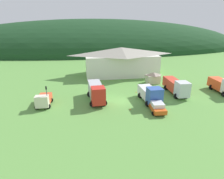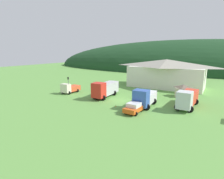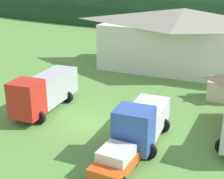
% 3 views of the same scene
% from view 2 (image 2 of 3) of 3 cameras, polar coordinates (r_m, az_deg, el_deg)
% --- Properties ---
extents(ground_plane, '(200.00, 200.00, 0.00)m').
position_cam_2_polar(ground_plane, '(36.31, 3.14, -3.57)').
color(ground_plane, '#5B9342').
extents(forested_hill_backdrop, '(165.77, 60.00, 30.85)m').
position_cam_2_polar(forested_hill_backdrop, '(105.11, 21.79, 5.81)').
color(forested_hill_backdrop, '#193D1E').
rests_on(forested_hill_backdrop, ground).
extents(depot_building, '(20.62, 9.79, 7.52)m').
position_cam_2_polar(depot_building, '(51.51, 16.49, 4.97)').
color(depot_building, white).
rests_on(depot_building, ground).
extents(play_shed_cream, '(3.23, 2.49, 2.62)m').
position_cam_2_polar(play_shed_cream, '(42.21, 21.30, -0.29)').
color(play_shed_cream, beige).
rests_on(play_shed_cream, ground).
extents(light_truck_cream, '(2.67, 4.65, 2.35)m').
position_cam_2_polar(light_truck_cream, '(43.90, -13.03, 0.39)').
color(light_truck_cream, beige).
rests_on(light_truck_cream, ground).
extents(crane_truck_red, '(3.38, 8.07, 3.49)m').
position_cam_2_polar(crane_truck_red, '(38.81, -2.19, 0.25)').
color(crane_truck_red, red).
rests_on(crane_truck_red, ground).
extents(box_truck_blue, '(3.36, 6.74, 3.35)m').
position_cam_2_polar(box_truck_blue, '(32.75, 10.08, -2.47)').
color(box_truck_blue, '#3356AD').
rests_on(box_truck_blue, ground).
extents(tow_truck_silver, '(3.24, 8.52, 3.33)m').
position_cam_2_polar(tow_truck_silver, '(34.32, 22.47, -2.47)').
color(tow_truck_silver, silver).
rests_on(tow_truck_silver, ground).
extents(service_pickup_orange, '(2.64, 5.07, 1.66)m').
position_cam_2_polar(service_pickup_orange, '(29.78, 7.20, -5.49)').
color(service_pickup_orange, '#D9541A').
rests_on(service_pickup_orange, ground).
extents(traffic_light_west, '(0.20, 0.32, 4.01)m').
position_cam_2_polar(traffic_light_west, '(42.12, -13.44, 1.74)').
color(traffic_light_west, '#4C4C51').
rests_on(traffic_light_west, ground).
extents(traffic_cone_near_pickup, '(0.36, 0.36, 0.62)m').
position_cam_2_polar(traffic_cone_near_pickup, '(38.27, 11.11, -2.96)').
color(traffic_cone_near_pickup, orange).
rests_on(traffic_cone_near_pickup, ground).
extents(traffic_cone_mid_row, '(0.36, 0.36, 0.51)m').
position_cam_2_polar(traffic_cone_mid_row, '(32.68, 1.17, -5.32)').
color(traffic_cone_mid_row, orange).
rests_on(traffic_cone_mid_row, ground).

